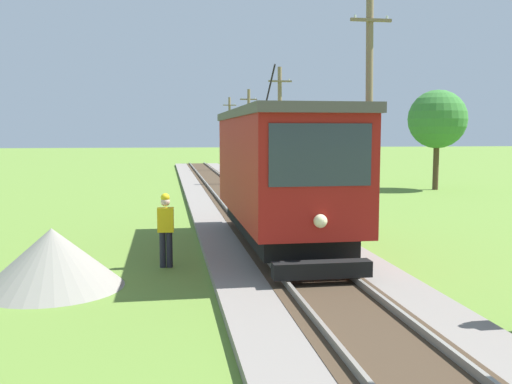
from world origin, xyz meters
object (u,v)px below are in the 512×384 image
(red_tram, at_px, (280,171))
(utility_pole_horizon, at_px, (230,129))
(gravel_pile, at_px, (52,258))
(utility_pole_far, at_px, (280,126))
(utility_pole_mid, at_px, (369,109))
(second_worker, at_px, (166,227))
(tree_left_near, at_px, (437,119))
(utility_pole_distant, at_px, (249,130))

(red_tram, xyz_separation_m, utility_pole_horizon, (3.70, 44.91, 1.38))
(utility_pole_horizon, bearing_deg, gravel_pile, -100.76)
(utility_pole_far, bearing_deg, utility_pole_mid, -90.00)
(utility_pole_horizon, height_order, second_worker, utility_pole_horizon)
(utility_pole_far, height_order, gravel_pile, utility_pole_far)
(red_tram, relative_size, second_worker, 4.79)
(utility_pole_mid, height_order, second_worker, utility_pole_mid)
(tree_left_near, bearing_deg, utility_pole_distant, 117.49)
(utility_pole_distant, xyz_separation_m, tree_left_near, (8.35, -16.05, 0.49))
(gravel_pile, bearing_deg, utility_pole_horizon, 79.24)
(red_tram, height_order, tree_left_near, tree_left_near)
(tree_left_near, bearing_deg, utility_pole_horizon, 105.65)
(utility_pole_distant, bearing_deg, utility_pole_far, -90.00)
(tree_left_near, bearing_deg, second_worker, -132.51)
(second_worker, bearing_deg, utility_pole_horizon, 174.91)
(utility_pole_mid, height_order, gravel_pile, utility_pole_mid)
(utility_pole_horizon, height_order, gravel_pile, utility_pole_horizon)
(utility_pole_mid, xyz_separation_m, gravel_pile, (-9.08, -6.20, -3.39))
(utility_pole_far, distance_m, utility_pole_distant, 12.86)
(utility_pole_distant, distance_m, gravel_pile, 35.31)
(utility_pole_distant, height_order, gravel_pile, utility_pole_distant)
(utility_pole_distant, distance_m, tree_left_near, 18.10)
(red_tram, height_order, gravel_pile, red_tram)
(tree_left_near, bearing_deg, red_tram, -128.61)
(tree_left_near, bearing_deg, utility_pole_mid, -125.42)
(utility_pole_far, height_order, utility_pole_horizon, utility_pole_far)
(utility_pole_far, distance_m, gravel_pile, 23.21)
(red_tram, bearing_deg, second_worker, -155.37)
(utility_pole_horizon, bearing_deg, red_tram, -94.70)
(red_tram, distance_m, utility_pole_distant, 31.38)
(utility_pole_horizon, bearing_deg, tree_left_near, -74.35)
(utility_pole_mid, distance_m, utility_pole_horizon, 41.57)
(utility_pole_mid, xyz_separation_m, utility_pole_horizon, (0.00, 41.57, -0.44))
(gravel_pile, bearing_deg, red_tram, 27.97)
(utility_pole_horizon, distance_m, gravel_pile, 48.71)
(red_tram, bearing_deg, utility_pole_distant, 83.23)
(red_tram, relative_size, utility_pole_far, 1.20)
(red_tram, relative_size, tree_left_near, 1.52)
(red_tram, distance_m, gravel_pile, 6.30)
(gravel_pile, relative_size, tree_left_near, 0.52)
(utility_pole_mid, relative_size, gravel_pile, 2.70)
(second_worker, bearing_deg, utility_pole_far, 164.27)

